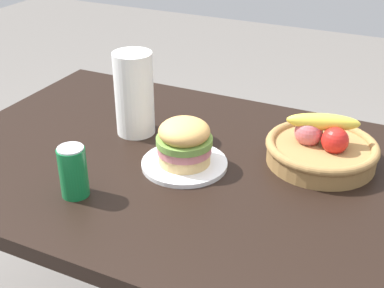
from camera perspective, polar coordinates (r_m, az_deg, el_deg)
dining_table at (r=1.40m, az=0.47°, el=-5.76°), size 1.40×0.90×0.75m
plate at (r=1.34m, az=-0.83°, el=-2.17°), size 0.22×0.22×0.01m
sandwich at (r=1.31m, az=-0.85°, el=0.30°), size 0.14×0.14×0.12m
soda_can at (r=1.23m, az=-12.95°, el=-2.98°), size 0.07×0.07×0.13m
fruit_basket at (r=1.38m, az=14.04°, el=-0.43°), size 0.29×0.29×0.13m
paper_towel_roll at (r=1.47m, az=-6.38°, el=5.51°), size 0.11×0.11×0.24m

